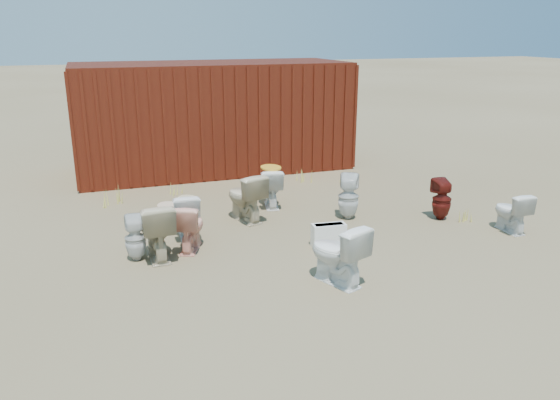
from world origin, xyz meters
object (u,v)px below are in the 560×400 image
object	(u,v)px
toilet_back_beige_left	(156,230)
toilet_back_beige_right	(245,197)
shipping_container	(213,116)
toilet_front_maroon	(442,199)
toilet_front_c	(337,253)
loose_tank	(329,235)
toilet_back_yellowlid	(271,187)
toilet_back_a	(135,238)
toilet_back_e	(348,197)
toilet_front_a	(186,215)
toilet_front_pink	(189,227)
toilet_front_e	(511,212)

from	to	relation	value
toilet_back_beige_left	toilet_back_beige_right	world-z (taller)	toilet_back_beige_left
shipping_container	toilet_back_beige_left	distance (m)	5.37
toilet_front_maroon	toilet_front_c	bearing A→B (deg)	36.95
loose_tank	shipping_container	bearing A→B (deg)	101.14
toilet_back_yellowlid	toilet_back_a	bearing A→B (deg)	45.95
toilet_back_beige_right	toilet_back_e	distance (m)	1.74
toilet_front_maroon	shipping_container	bearing A→B (deg)	-54.43
toilet_back_beige_right	loose_tank	xyz separation A→B (m)	(0.84, -1.54, -0.24)
toilet_front_c	toilet_front_maroon	size ratio (longest dim) A/B	1.15
toilet_front_a	toilet_back_beige_left	world-z (taller)	toilet_back_beige_left
toilet_front_a	loose_tank	xyz separation A→B (m)	(1.92, -1.08, -0.19)
toilet_front_a	loose_tank	distance (m)	2.21
toilet_front_c	toilet_back_a	size ratio (longest dim) A/B	1.25
toilet_front_c	loose_tank	xyz separation A→B (m)	(0.41, 1.15, -0.23)
toilet_back_e	toilet_back_yellowlid	bearing A→B (deg)	-16.49
toilet_back_e	toilet_back_beige_right	bearing A→B (deg)	13.65
toilet_front_pink	toilet_back_beige_right	world-z (taller)	toilet_back_beige_right
toilet_front_e	toilet_back_a	size ratio (longest dim) A/B	1.01
loose_tank	toilet_front_a	bearing A→B (deg)	156.55
toilet_front_a	toilet_back_beige_left	distance (m)	0.85
toilet_back_yellowlid	toilet_front_c	bearing A→B (deg)	98.60
toilet_front_c	toilet_front_e	size ratio (longest dim) A/B	1.23
shipping_container	toilet_front_pink	size ratio (longest dim) A/B	8.52
toilet_front_pink	shipping_container	bearing A→B (deg)	-83.54
toilet_front_a	toilet_back_yellowlid	distance (m)	2.03
shipping_container	toilet_front_pink	bearing A→B (deg)	-106.99
toilet_front_c	toilet_front_e	xyz separation A→B (m)	(3.41, 0.79, -0.08)
toilet_front_a	toilet_back_yellowlid	world-z (taller)	toilet_front_a
toilet_front_e	toilet_back_yellowlid	bearing A→B (deg)	-36.38
toilet_front_a	toilet_front_pink	xyz separation A→B (m)	(-0.04, -0.50, -0.01)
toilet_front_c	toilet_back_beige_left	distance (m)	2.57
toilet_front_pink	toilet_front_e	world-z (taller)	toilet_front_pink
shipping_container	toilet_front_c	distance (m)	6.56
shipping_container	toilet_front_maroon	distance (m)	5.68
shipping_container	loose_tank	world-z (taller)	shipping_container
toilet_back_yellowlid	toilet_back_beige_right	bearing A→B (deg)	54.30
shipping_container	toilet_front_e	xyz separation A→B (m)	(3.49, -5.73, -0.88)
toilet_back_beige_right	loose_tank	bearing A→B (deg)	102.69
toilet_back_yellowlid	toilet_back_e	xyz separation A→B (m)	(1.02, -1.07, 0.03)
toilet_front_e	loose_tank	size ratio (longest dim) A/B	1.30
toilet_front_a	toilet_front_maroon	bearing A→B (deg)	176.18
toilet_front_a	toilet_back_e	distance (m)	2.75
toilet_front_a	toilet_front_pink	world-z (taller)	toilet_front_a
toilet_front_a	toilet_back_yellowlid	size ratio (longest dim) A/B	1.01
toilet_front_pink	toilet_back_beige_right	xyz separation A→B (m)	(1.12, 0.96, 0.06)
toilet_back_a	toilet_back_beige_right	distance (m)	2.19
toilet_back_beige_right	toilet_back_e	bearing A→B (deg)	147.82
toilet_front_e	toilet_back_beige_left	xyz separation A→B (m)	(-5.44, 0.78, 0.09)
toilet_front_c	loose_tank	world-z (taller)	toilet_front_c
toilet_back_a	toilet_back_yellowlid	world-z (taller)	toilet_back_yellowlid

